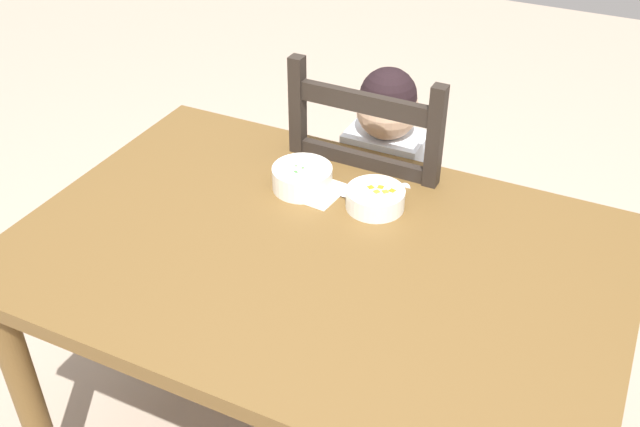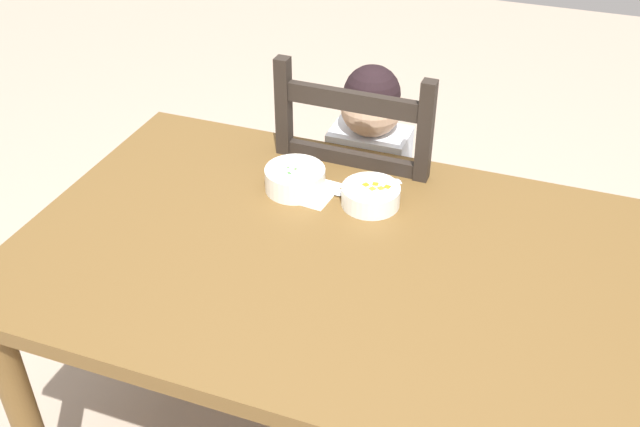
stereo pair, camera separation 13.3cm
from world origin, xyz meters
TOP-DOWN VIEW (x-y plane):
  - dining_table at (0.00, 0.00)m, footprint 1.36×0.92m
  - dining_chair at (-0.04, 0.50)m, footprint 0.43×0.43m
  - child_figure at (-0.04, 0.50)m, footprint 0.32×0.31m
  - bowl_of_peas at (-0.14, 0.21)m, footprint 0.15×0.15m
  - bowl_of_carrots at (0.06, 0.21)m, footprint 0.14×0.14m
  - spoon at (-0.01, 0.24)m, footprint 0.13×0.08m
  - paper_napkin at (-0.11, 0.21)m, footprint 0.16×0.15m

SIDE VIEW (x-z plane):
  - dining_chair at x=-0.04m, z-range -0.04..0.97m
  - child_figure at x=-0.04m, z-range 0.15..1.10m
  - dining_table at x=0.00m, z-range 0.27..1.00m
  - paper_napkin at x=-0.11m, z-range 0.73..0.74m
  - spoon at x=-0.01m, z-range 0.73..0.74m
  - bowl_of_carrots at x=0.06m, z-range 0.74..0.79m
  - bowl_of_peas at x=-0.14m, z-range 0.74..0.80m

